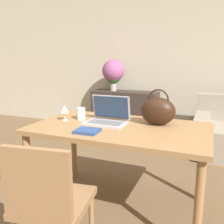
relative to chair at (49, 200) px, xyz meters
name	(u,v)px	position (x,y,z in m)	size (l,w,h in m)	color
wall_back	(176,59)	(0.25, 3.41, 0.85)	(10.00, 0.06, 2.70)	#BCB29E
dining_table	(120,135)	(0.16, 0.82, 0.19)	(1.52, 0.89, 0.78)	olive
chair	(49,200)	(0.00, 0.00, 0.00)	(0.50, 0.50, 0.88)	olive
sideboard	(125,112)	(-0.58, 3.08, -0.11)	(1.19, 0.40, 0.78)	#332823
laptop	(108,116)	(0.01, 0.90, 0.34)	(0.37, 0.29, 0.24)	#ADADB2
drinking_glass	(81,114)	(-0.27, 0.91, 0.34)	(0.08, 0.08, 0.12)	silver
wine_glass	(65,110)	(-0.39, 0.82, 0.38)	(0.08, 0.08, 0.14)	silver
handbag	(158,111)	(0.45, 1.00, 0.40)	(0.31, 0.19, 0.32)	black
flower_vase	(113,73)	(-0.80, 3.06, 0.60)	(0.40, 0.40, 0.56)	#9E998E
book	(87,131)	(-0.01, 0.55, 0.29)	(0.19, 0.17, 0.02)	navy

